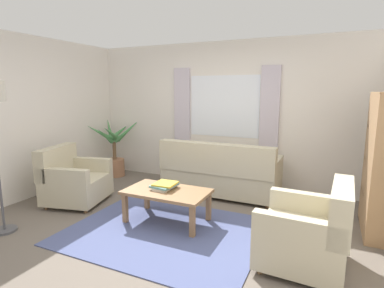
{
  "coord_description": "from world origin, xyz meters",
  "views": [
    {
      "loc": [
        1.79,
        -3.05,
        1.74
      ],
      "look_at": [
        0.05,
        0.7,
        1.0
      ],
      "focal_mm": 28.29,
      "sensor_mm": 36.0,
      "label": 1
    }
  ],
  "objects_px": {
    "coffee_table": "(167,194)",
    "potted_plant": "(115,152)",
    "armchair_right": "(309,233)",
    "couch": "(220,174)",
    "armchair_left": "(73,181)",
    "bookshelf": "(378,171)",
    "book_stack_on_table": "(165,186)"
  },
  "relations": [
    {
      "from": "coffee_table",
      "to": "book_stack_on_table",
      "type": "xyz_separation_m",
      "value": [
        -0.06,
        0.05,
        0.1
      ]
    },
    {
      "from": "book_stack_on_table",
      "to": "bookshelf",
      "type": "xyz_separation_m",
      "value": [
        2.52,
        0.78,
        0.3
      ]
    },
    {
      "from": "coffee_table",
      "to": "book_stack_on_table",
      "type": "relative_size",
      "value": 3.07
    },
    {
      "from": "armchair_right",
      "to": "bookshelf",
      "type": "distance_m",
      "value": 1.4
    },
    {
      "from": "armchair_right",
      "to": "book_stack_on_table",
      "type": "relative_size",
      "value": 2.46
    },
    {
      "from": "coffee_table",
      "to": "book_stack_on_table",
      "type": "height_order",
      "value": "book_stack_on_table"
    },
    {
      "from": "potted_plant",
      "to": "bookshelf",
      "type": "bearing_deg",
      "value": -8.36
    },
    {
      "from": "couch",
      "to": "potted_plant",
      "type": "relative_size",
      "value": 1.62
    },
    {
      "from": "couch",
      "to": "armchair_right",
      "type": "xyz_separation_m",
      "value": [
        1.51,
        -1.6,
        -0.01
      ]
    },
    {
      "from": "potted_plant",
      "to": "couch",
      "type": "bearing_deg",
      "value": -4.99
    },
    {
      "from": "book_stack_on_table",
      "to": "potted_plant",
      "type": "xyz_separation_m",
      "value": [
        -2.0,
        1.44,
        0.02
      ]
    },
    {
      "from": "couch",
      "to": "potted_plant",
      "type": "xyz_separation_m",
      "value": [
        -2.34,
        0.2,
        0.13
      ]
    },
    {
      "from": "coffee_table",
      "to": "potted_plant",
      "type": "bearing_deg",
      "value": 144.09
    },
    {
      "from": "book_stack_on_table",
      "to": "couch",
      "type": "bearing_deg",
      "value": 74.69
    },
    {
      "from": "armchair_left",
      "to": "bookshelf",
      "type": "bearing_deg",
      "value": -92.52
    },
    {
      "from": "couch",
      "to": "coffee_table",
      "type": "height_order",
      "value": "couch"
    },
    {
      "from": "couch",
      "to": "armchair_left",
      "type": "relative_size",
      "value": 1.88
    },
    {
      "from": "armchair_left",
      "to": "armchair_right",
      "type": "bearing_deg",
      "value": -109.12
    },
    {
      "from": "couch",
      "to": "potted_plant",
      "type": "bearing_deg",
      "value": -4.99
    },
    {
      "from": "coffee_table",
      "to": "potted_plant",
      "type": "height_order",
      "value": "potted_plant"
    },
    {
      "from": "coffee_table",
      "to": "book_stack_on_table",
      "type": "distance_m",
      "value": 0.13
    },
    {
      "from": "armchair_left",
      "to": "bookshelf",
      "type": "distance_m",
      "value": 4.23
    },
    {
      "from": "armchair_left",
      "to": "book_stack_on_table",
      "type": "xyz_separation_m",
      "value": [
        1.61,
        0.04,
        0.13
      ]
    },
    {
      "from": "book_stack_on_table",
      "to": "bookshelf",
      "type": "bearing_deg",
      "value": 17.15
    },
    {
      "from": "armchair_right",
      "to": "book_stack_on_table",
      "type": "height_order",
      "value": "armchair_right"
    },
    {
      "from": "armchair_right",
      "to": "coffee_table",
      "type": "height_order",
      "value": "armchair_right"
    },
    {
      "from": "armchair_left",
      "to": "potted_plant",
      "type": "xyz_separation_m",
      "value": [
        -0.38,
        1.48,
        0.15
      ]
    },
    {
      "from": "couch",
      "to": "armchair_left",
      "type": "distance_m",
      "value": 2.33
    },
    {
      "from": "potted_plant",
      "to": "bookshelf",
      "type": "xyz_separation_m",
      "value": [
        4.52,
        -0.66,
        0.28
      ]
    },
    {
      "from": "armchair_left",
      "to": "couch",
      "type": "bearing_deg",
      "value": -70.52
    },
    {
      "from": "couch",
      "to": "bookshelf",
      "type": "distance_m",
      "value": 2.27
    },
    {
      "from": "armchair_left",
      "to": "bookshelf",
      "type": "height_order",
      "value": "bookshelf"
    }
  ]
}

